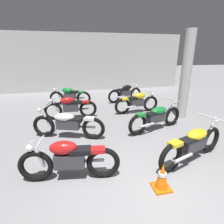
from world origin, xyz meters
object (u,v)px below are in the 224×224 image
object	(u,v)px
traffic_cone	(162,177)
motorcycle_left_row_3	(70,96)
motorcycle_left_row_1	(68,124)
motorcycle_right_row_0	(194,143)
motorcycle_right_row_1	(156,117)
motorcycle_left_row_2	(70,107)
support_pillar	(186,76)
motorcycle_right_row_2	(137,102)
motorcycle_left_row_0	(69,159)
motorcycle_right_row_3	(125,93)

from	to	relation	value
traffic_cone	motorcycle_left_row_3	bearing A→B (deg)	104.27
motorcycle_left_row_1	motorcycle_right_row_0	world-z (taller)	same
motorcycle_left_row_1	motorcycle_right_row_1	world-z (taller)	same
motorcycle_left_row_2	traffic_cone	size ratio (longest dim) A/B	3.65
support_pillar	motorcycle_right_row_1	size ratio (longest dim) A/B	1.52
motorcycle_left_row_2	motorcycle_right_row_0	distance (m)	4.45
motorcycle_left_row_1	motorcycle_right_row_1	distance (m)	2.79
motorcycle_left_row_3	motorcycle_right_row_2	world-z (taller)	same
motorcycle_left_row_0	motorcycle_left_row_1	distance (m)	1.89
support_pillar	motorcycle_left_row_2	world-z (taller)	support_pillar
motorcycle_left_row_2	motorcycle_right_row_0	size ratio (longest dim) A/B	0.95
motorcycle_left_row_3	motorcycle_right_row_3	world-z (taller)	same
motorcycle_right_row_0	support_pillar	bearing A→B (deg)	60.82
support_pillar	motorcycle_right_row_2	distance (m)	2.09
motorcycle_right_row_3	traffic_cone	xyz separation A→B (m)	(-1.22, -6.15, -0.20)
motorcycle_left_row_1	motorcycle_left_row_0	bearing A→B (deg)	-89.18
motorcycle_right_row_2	motorcycle_left_row_0	bearing A→B (deg)	-127.53
motorcycle_left_row_0	motorcycle_left_row_1	size ratio (longest dim) A/B	0.94
motorcycle_right_row_3	motorcycle_right_row_1	bearing A→B (deg)	-91.56
motorcycle_left_row_0	motorcycle_right_row_2	distance (m)	4.60
motorcycle_left_row_1	traffic_cone	world-z (taller)	motorcycle_left_row_1
motorcycle_left_row_3	motorcycle_left_row_2	bearing A→B (deg)	-90.00
motorcycle_left_row_3	motorcycle_left_row_0	bearing A→B (deg)	-90.81
motorcycle_left_row_2	motorcycle_right_row_2	size ratio (longest dim) A/B	1.00
motorcycle_left_row_0	motorcycle_right_row_0	xyz separation A→B (m)	(2.77, 0.01, -0.01)
motorcycle_right_row_1	motorcycle_left_row_3	bearing A→B (deg)	126.18
motorcycle_left_row_3	motorcycle_right_row_0	world-z (taller)	motorcycle_right_row_0
motorcycle_left_row_3	traffic_cone	size ratio (longest dim) A/B	3.60
motorcycle_left_row_1	motorcycle_right_row_0	size ratio (longest dim) A/B	1.00
motorcycle_left_row_2	motorcycle_right_row_1	world-z (taller)	motorcycle_right_row_1
motorcycle_left_row_0	motorcycle_left_row_1	world-z (taller)	motorcycle_left_row_1
motorcycle_right_row_0	motorcycle_right_row_3	size ratio (longest dim) A/B	1.08
motorcycle_right_row_1	motorcycle_right_row_2	world-z (taller)	motorcycle_right_row_1
motorcycle_left_row_3	motorcycle_right_row_0	distance (m)	6.10
support_pillar	motorcycle_left_row_0	world-z (taller)	support_pillar
support_pillar	motorcycle_left_row_0	size ratio (longest dim) A/B	1.63
traffic_cone	motorcycle_left_row_2	bearing A→B (deg)	110.36
motorcycle_right_row_1	motorcycle_right_row_2	size ratio (longest dim) A/B	1.07
traffic_cone	motorcycle_right_row_0	bearing A→B (deg)	30.72
motorcycle_left_row_1	motorcycle_right_row_0	bearing A→B (deg)	-33.90
motorcycle_left_row_3	traffic_cone	xyz separation A→B (m)	(1.56, -6.15, -0.20)
motorcycle_left_row_1	motorcycle_right_row_3	distance (m)	4.61
motorcycle_left_row_3	motorcycle_right_row_1	xyz separation A→B (m)	(2.68, -3.67, -0.01)
motorcycle_left_row_1	motorcycle_left_row_3	distance (m)	3.60
support_pillar	traffic_cone	xyz separation A→B (m)	(-2.65, -3.39, -1.34)
motorcycle_left_row_0	motorcycle_right_row_0	world-z (taller)	motorcycle_right_row_0
motorcycle_left_row_0	motorcycle_left_row_2	world-z (taller)	same
motorcycle_left_row_2	motorcycle_left_row_0	bearing A→B (deg)	-91.26
support_pillar	motorcycle_left_row_0	distance (m)	5.21
motorcycle_left_row_2	motorcycle_right_row_2	xyz separation A→B (m)	(2.72, 0.09, 0.00)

